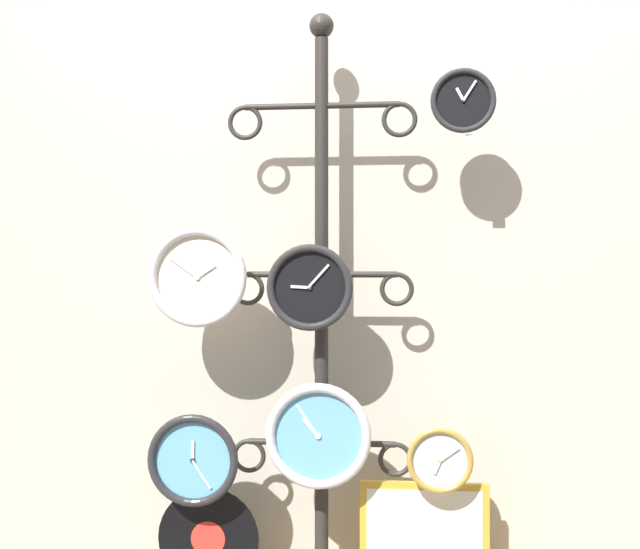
{
  "coord_description": "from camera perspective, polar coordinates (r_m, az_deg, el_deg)",
  "views": [
    {
      "loc": [
        0.23,
        -1.98,
        1.08
      ],
      "look_at": [
        0.0,
        0.36,
        1.07
      ],
      "focal_mm": 42.0,
      "sensor_mm": 36.0,
      "label": 1
    }
  ],
  "objects": [
    {
      "name": "vinyl_record",
      "position": [
        2.55,
        -8.51,
        -19.27
      ],
      "size": [
        0.33,
        0.01,
        0.33
      ],
      "color": "black",
      "rests_on": "low_shelf"
    },
    {
      "name": "clock_bottom_center",
      "position": [
        2.35,
        -0.15,
        -12.18
      ],
      "size": [
        0.33,
        0.04,
        0.33
      ],
      "color": "#60A8DB"
    },
    {
      "name": "clock_bottom_right",
      "position": [
        2.39,
        9.11,
        -13.79
      ],
      "size": [
        0.2,
        0.04,
        0.2
      ],
      "color": "silver"
    },
    {
      "name": "clock_top_right",
      "position": [
        2.38,
        10.85,
        12.85
      ],
      "size": [
        0.2,
        0.04,
        0.2
      ],
      "color": "black"
    },
    {
      "name": "display_stand",
      "position": [
        2.43,
        0.12,
        -9.09
      ],
      "size": [
        0.61,
        0.39,
        1.9
      ],
      "color": "#282623",
      "rests_on": "ground_plane"
    },
    {
      "name": "clock_bottom_left",
      "position": [
        2.43,
        -9.64,
        -13.76
      ],
      "size": [
        0.29,
        0.04,
        0.29
      ],
      "color": "#60A8DB"
    },
    {
      "name": "clock_middle_left",
      "position": [
        2.39,
        -9.31,
        -0.19
      ],
      "size": [
        0.32,
        0.04,
        0.32
      ],
      "color": "silver"
    },
    {
      "name": "price_tag_upper",
      "position": [
        2.36,
        11.52,
        10.09
      ],
      "size": [
        0.04,
        0.0,
        0.03
      ],
      "color": "white"
    },
    {
      "name": "clock_middle_center",
      "position": [
        2.31,
        -0.78,
        -1.0
      ],
      "size": [
        0.27,
        0.04,
        0.27
      ],
      "color": "black"
    },
    {
      "name": "picture_frame",
      "position": [
        2.52,
        7.93,
        -19.27
      ],
      "size": [
        0.4,
        0.02,
        0.35
      ],
      "color": "gold",
      "rests_on": "low_shelf"
    },
    {
      "name": "shop_wall",
      "position": [
        2.58,
        0.46,
        7.44
      ],
      "size": [
        4.4,
        0.04,
        2.8
      ],
      "color": "#BCB2A3",
      "rests_on": "ground_plane"
    }
  ]
}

